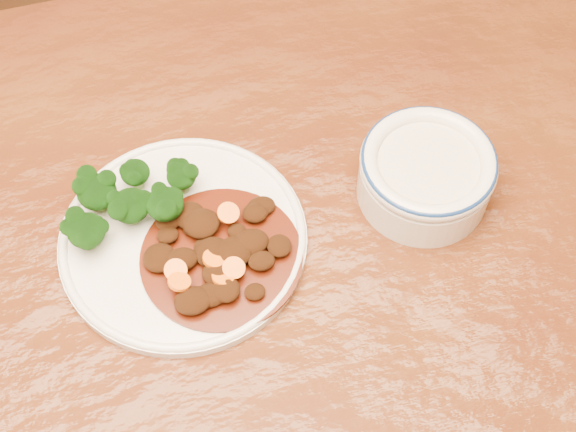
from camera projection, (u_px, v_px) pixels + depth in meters
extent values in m
cube|color=#572B0F|center=(162.00, 333.00, 0.75)|extent=(1.54, 0.97, 0.04)
cylinder|color=#3C1F0F|center=(545.00, 117.00, 1.37)|extent=(0.06, 0.06, 0.71)
cylinder|color=silver|center=(183.00, 240.00, 0.78)|extent=(0.24, 0.24, 0.01)
torus|color=silver|center=(183.00, 237.00, 0.77)|extent=(0.24, 0.24, 0.01)
cylinder|color=#749C50|center=(91.00, 241.00, 0.76)|extent=(0.01, 0.01, 0.01)
ellipsoid|color=black|center=(86.00, 230.00, 0.75)|extent=(0.04, 0.04, 0.03)
cylinder|color=#749C50|center=(138.00, 182.00, 0.80)|extent=(0.01, 0.01, 0.01)
ellipsoid|color=black|center=(135.00, 172.00, 0.78)|extent=(0.03, 0.03, 0.02)
cylinder|color=#749C50|center=(183.00, 186.00, 0.80)|extent=(0.01, 0.01, 0.01)
ellipsoid|color=black|center=(181.00, 176.00, 0.78)|extent=(0.03, 0.03, 0.02)
cylinder|color=#749C50|center=(134.00, 216.00, 0.78)|extent=(0.01, 0.01, 0.01)
ellipsoid|color=black|center=(130.00, 206.00, 0.76)|extent=(0.04, 0.04, 0.03)
cylinder|color=#749C50|center=(101.00, 203.00, 0.78)|extent=(0.01, 0.01, 0.01)
ellipsoid|color=black|center=(97.00, 192.00, 0.77)|extent=(0.04, 0.04, 0.03)
cylinder|color=#749C50|center=(167.00, 215.00, 0.78)|extent=(0.01, 0.01, 0.01)
ellipsoid|color=black|center=(165.00, 204.00, 0.76)|extent=(0.04, 0.04, 0.03)
cylinder|color=#749C50|center=(94.00, 238.00, 0.76)|extent=(0.01, 0.01, 0.01)
ellipsoid|color=black|center=(90.00, 229.00, 0.75)|extent=(0.03, 0.03, 0.02)
cylinder|color=#4C1408|center=(221.00, 257.00, 0.76)|extent=(0.15, 0.15, 0.00)
ellipsoid|color=black|center=(226.00, 274.00, 0.74)|extent=(0.02, 0.02, 0.01)
ellipsoid|color=black|center=(213.00, 252.00, 0.75)|extent=(0.03, 0.03, 0.02)
ellipsoid|color=black|center=(205.00, 222.00, 0.77)|extent=(0.03, 0.03, 0.01)
ellipsoid|color=black|center=(210.00, 295.00, 0.73)|extent=(0.03, 0.02, 0.02)
ellipsoid|color=black|center=(251.00, 242.00, 0.75)|extent=(0.03, 0.03, 0.02)
ellipsoid|color=black|center=(255.00, 292.00, 0.73)|extent=(0.02, 0.02, 0.01)
ellipsoid|color=black|center=(170.00, 220.00, 0.77)|extent=(0.02, 0.02, 0.01)
ellipsoid|color=black|center=(168.00, 235.00, 0.76)|extent=(0.02, 0.02, 0.01)
ellipsoid|color=black|center=(160.00, 258.00, 0.75)|extent=(0.03, 0.03, 0.02)
ellipsoid|color=black|center=(216.00, 273.00, 0.74)|extent=(0.03, 0.02, 0.01)
ellipsoid|color=black|center=(189.00, 216.00, 0.77)|extent=(0.03, 0.03, 0.02)
ellipsoid|color=black|center=(235.00, 252.00, 0.75)|extent=(0.03, 0.03, 0.02)
ellipsoid|color=black|center=(261.00, 206.00, 0.78)|extent=(0.03, 0.02, 0.01)
ellipsoid|color=black|center=(255.00, 213.00, 0.77)|extent=(0.02, 0.02, 0.01)
ellipsoid|color=black|center=(201.00, 224.00, 0.76)|extent=(0.03, 0.03, 0.02)
ellipsoid|color=black|center=(226.00, 290.00, 0.73)|extent=(0.03, 0.03, 0.01)
ellipsoid|color=black|center=(192.00, 229.00, 0.77)|extent=(0.02, 0.02, 0.01)
ellipsoid|color=black|center=(205.00, 248.00, 0.76)|extent=(0.02, 0.02, 0.01)
ellipsoid|color=black|center=(193.00, 301.00, 0.72)|extent=(0.03, 0.03, 0.02)
ellipsoid|color=black|center=(168.00, 222.00, 0.77)|extent=(0.02, 0.02, 0.01)
ellipsoid|color=black|center=(262.00, 261.00, 0.74)|extent=(0.03, 0.02, 0.01)
ellipsoid|color=black|center=(237.00, 231.00, 0.76)|extent=(0.02, 0.02, 0.01)
ellipsoid|color=black|center=(279.00, 246.00, 0.75)|extent=(0.02, 0.02, 0.01)
ellipsoid|color=black|center=(182.00, 259.00, 0.75)|extent=(0.03, 0.02, 0.02)
cylinder|color=orange|center=(234.00, 268.00, 0.74)|extent=(0.03, 0.03, 0.01)
cylinder|color=orange|center=(214.00, 259.00, 0.74)|extent=(0.03, 0.03, 0.01)
cylinder|color=orange|center=(223.00, 277.00, 0.73)|extent=(0.02, 0.02, 0.01)
cylinder|color=orange|center=(222.00, 259.00, 0.74)|extent=(0.02, 0.02, 0.01)
cylinder|color=orange|center=(228.00, 213.00, 0.76)|extent=(0.03, 0.03, 0.01)
cylinder|color=orange|center=(179.00, 282.00, 0.72)|extent=(0.03, 0.03, 0.01)
cylinder|color=orange|center=(176.00, 270.00, 0.73)|extent=(0.02, 0.02, 0.01)
cylinder|color=orange|center=(217.00, 250.00, 0.75)|extent=(0.02, 0.03, 0.01)
cylinder|color=silver|center=(424.00, 180.00, 0.79)|extent=(0.13, 0.13, 0.04)
cylinder|color=beige|center=(428.00, 165.00, 0.77)|extent=(0.10, 0.10, 0.01)
torus|color=silver|center=(429.00, 163.00, 0.77)|extent=(0.13, 0.13, 0.02)
torus|color=navy|center=(429.00, 160.00, 0.77)|extent=(0.13, 0.13, 0.01)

